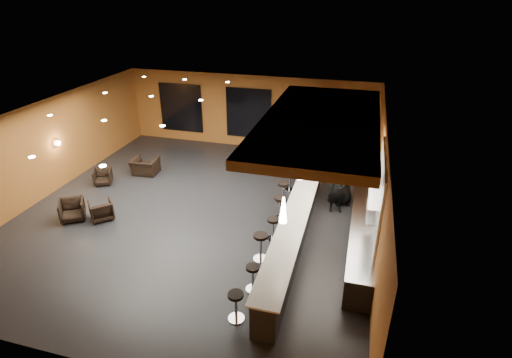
% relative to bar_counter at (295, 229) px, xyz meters
% --- Properties ---
extents(floor, '(12.00, 13.00, 0.10)m').
position_rel_bar_counter_xyz_m(floor, '(-3.65, 1.00, -0.55)').
color(floor, black).
rests_on(floor, ground).
extents(ceiling, '(12.00, 13.00, 0.10)m').
position_rel_bar_counter_xyz_m(ceiling, '(-3.65, 1.00, 3.05)').
color(ceiling, black).
extents(wall_back, '(12.00, 0.10, 3.50)m').
position_rel_bar_counter_xyz_m(wall_back, '(-3.65, 7.55, 1.25)').
color(wall_back, '#A55E25').
rests_on(wall_back, floor).
extents(wall_front, '(12.00, 0.10, 3.50)m').
position_rel_bar_counter_xyz_m(wall_front, '(-3.65, -5.55, 1.25)').
color(wall_front, '#A55E25').
rests_on(wall_front, floor).
extents(wall_left, '(0.10, 13.00, 3.50)m').
position_rel_bar_counter_xyz_m(wall_left, '(-9.70, 1.00, 1.25)').
color(wall_left, '#A55E25').
rests_on(wall_left, floor).
extents(wall_right, '(0.10, 13.00, 3.50)m').
position_rel_bar_counter_xyz_m(wall_right, '(2.40, 1.00, 1.25)').
color(wall_right, '#A55E25').
rests_on(wall_right, floor).
extents(wood_soffit, '(3.60, 8.00, 0.28)m').
position_rel_bar_counter_xyz_m(wood_soffit, '(0.35, 2.00, 2.86)').
color(wood_soffit, brown).
rests_on(wood_soffit, ceiling).
extents(window_left, '(2.20, 0.06, 2.40)m').
position_rel_bar_counter_xyz_m(window_left, '(-7.15, 7.44, 1.20)').
color(window_left, black).
rests_on(window_left, wall_back).
extents(window_center, '(2.20, 0.06, 2.40)m').
position_rel_bar_counter_xyz_m(window_center, '(-3.65, 7.44, 1.20)').
color(window_center, black).
rests_on(window_center, wall_back).
extents(window_right, '(2.20, 0.06, 2.40)m').
position_rel_bar_counter_xyz_m(window_right, '(-0.65, 7.44, 1.20)').
color(window_right, black).
rests_on(window_right, wall_back).
extents(tile_backsplash, '(0.06, 3.20, 2.40)m').
position_rel_bar_counter_xyz_m(tile_backsplash, '(2.31, 0.00, 1.50)').
color(tile_backsplash, white).
rests_on(tile_backsplash, wall_right).
extents(bar_counter, '(0.60, 8.00, 1.00)m').
position_rel_bar_counter_xyz_m(bar_counter, '(0.00, 0.00, 0.00)').
color(bar_counter, black).
rests_on(bar_counter, floor).
extents(bar_top, '(0.78, 8.10, 0.05)m').
position_rel_bar_counter_xyz_m(bar_top, '(0.00, 0.00, 0.52)').
color(bar_top, white).
rests_on(bar_top, bar_counter).
extents(prep_counter, '(0.70, 6.00, 0.86)m').
position_rel_bar_counter_xyz_m(prep_counter, '(2.00, 0.50, -0.07)').
color(prep_counter, black).
rests_on(prep_counter, floor).
extents(prep_top, '(0.72, 6.00, 0.03)m').
position_rel_bar_counter_xyz_m(prep_top, '(2.00, 0.50, 0.39)').
color(prep_top, silver).
rests_on(prep_top, prep_counter).
extents(wall_shelf_lower, '(0.30, 1.50, 0.03)m').
position_rel_bar_counter_xyz_m(wall_shelf_lower, '(2.17, -0.20, 1.10)').
color(wall_shelf_lower, silver).
rests_on(wall_shelf_lower, wall_right).
extents(wall_shelf_upper, '(0.30, 1.50, 0.03)m').
position_rel_bar_counter_xyz_m(wall_shelf_upper, '(2.17, -0.20, 1.55)').
color(wall_shelf_upper, silver).
rests_on(wall_shelf_upper, wall_right).
extents(column, '(0.60, 0.60, 3.50)m').
position_rel_bar_counter_xyz_m(column, '(0.00, 4.60, 1.25)').
color(column, '#A66D25').
rests_on(column, floor).
extents(wall_sconce, '(0.22, 0.22, 0.22)m').
position_rel_bar_counter_xyz_m(wall_sconce, '(-9.53, 1.50, 1.30)').
color(wall_sconce, '#FFE5B2').
rests_on(wall_sconce, wall_left).
extents(pendant_0, '(0.20, 0.20, 0.70)m').
position_rel_bar_counter_xyz_m(pendant_0, '(0.00, -2.00, 1.85)').
color(pendant_0, white).
rests_on(pendant_0, wood_soffit).
extents(pendant_1, '(0.20, 0.20, 0.70)m').
position_rel_bar_counter_xyz_m(pendant_1, '(0.00, 0.50, 1.85)').
color(pendant_1, white).
rests_on(pendant_1, wood_soffit).
extents(pendant_2, '(0.20, 0.20, 0.70)m').
position_rel_bar_counter_xyz_m(pendant_2, '(0.00, 3.00, 1.85)').
color(pendant_2, white).
rests_on(pendant_2, wood_soffit).
extents(staff_a, '(0.73, 0.57, 1.78)m').
position_rel_bar_counter_xyz_m(staff_a, '(1.08, 2.30, 0.39)').
color(staff_a, black).
rests_on(staff_a, floor).
extents(staff_b, '(0.98, 0.83, 1.80)m').
position_rel_bar_counter_xyz_m(staff_b, '(1.14, 3.03, 0.40)').
color(staff_b, black).
rests_on(staff_b, floor).
extents(staff_c, '(1.04, 0.83, 1.86)m').
position_rel_bar_counter_xyz_m(staff_c, '(1.25, 2.92, 0.43)').
color(staff_c, black).
rests_on(staff_c, floor).
extents(armchair_a, '(1.09, 1.10, 0.73)m').
position_rel_bar_counter_xyz_m(armchair_a, '(-7.58, -0.62, -0.14)').
color(armchair_a, black).
rests_on(armchair_a, floor).
extents(armchair_b, '(1.04, 1.04, 0.68)m').
position_rel_bar_counter_xyz_m(armchair_b, '(-6.65, -0.32, -0.16)').
color(armchair_b, black).
rests_on(armchair_b, floor).
extents(armchair_c, '(0.91, 0.91, 0.63)m').
position_rel_bar_counter_xyz_m(armchair_c, '(-8.17, 1.99, -0.19)').
color(armchair_c, black).
rests_on(armchair_c, floor).
extents(armchair_d, '(1.12, 1.00, 0.68)m').
position_rel_bar_counter_xyz_m(armchair_d, '(-7.00, 3.29, -0.16)').
color(armchair_d, black).
rests_on(armchair_d, floor).
extents(bar_stool_0, '(0.40, 0.40, 0.79)m').
position_rel_bar_counter_xyz_m(bar_stool_0, '(-0.78, -3.48, 0.01)').
color(bar_stool_0, silver).
rests_on(bar_stool_0, floor).
extents(bar_stool_1, '(0.39, 0.39, 0.76)m').
position_rel_bar_counter_xyz_m(bar_stool_1, '(-0.68, -2.37, -0.01)').
color(bar_stool_1, silver).
rests_on(bar_stool_1, floor).
extents(bar_stool_2, '(0.44, 0.44, 0.86)m').
position_rel_bar_counter_xyz_m(bar_stool_2, '(-0.81, -1.07, 0.05)').
color(bar_stool_2, silver).
rests_on(bar_stool_2, floor).
extents(bar_stool_3, '(0.39, 0.39, 0.76)m').
position_rel_bar_counter_xyz_m(bar_stool_3, '(-0.69, 0.00, -0.01)').
color(bar_stool_3, silver).
rests_on(bar_stool_3, floor).
extents(bar_stool_4, '(0.44, 0.44, 0.87)m').
position_rel_bar_counter_xyz_m(bar_stool_4, '(-0.73, 1.24, 0.05)').
color(bar_stool_4, silver).
rests_on(bar_stool_4, floor).
extents(bar_stool_5, '(0.43, 0.43, 0.85)m').
position_rel_bar_counter_xyz_m(bar_stool_5, '(-0.85, 2.34, 0.05)').
color(bar_stool_5, silver).
rests_on(bar_stool_5, floor).
extents(bar_stool_6, '(0.36, 0.36, 0.72)m').
position_rel_bar_counter_xyz_m(bar_stool_6, '(-0.82, 3.47, -0.04)').
color(bar_stool_6, silver).
rests_on(bar_stool_6, floor).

